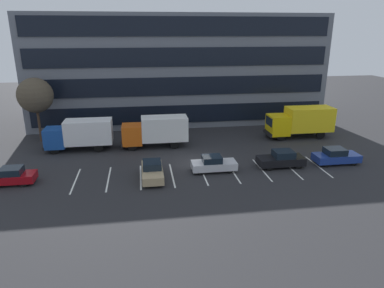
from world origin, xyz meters
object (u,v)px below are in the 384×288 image
at_px(bare_tree, 35,95).
at_px(sedan_silver, 213,164).
at_px(sedan_navy, 336,156).
at_px(box_truck_blue, 80,133).
at_px(sedan_tan, 152,171).
at_px(sedan_maroon, 10,176).
at_px(box_truck_orange, 156,130).
at_px(box_truck_yellow_all, 301,121).
at_px(sedan_black, 281,159).

bearing_deg(bare_tree, sedan_silver, -33.17).
xyz_separation_m(sedan_navy, sedan_silver, (-12.17, -0.14, -0.04)).
bearing_deg(sedan_navy, box_truck_blue, 162.83).
bearing_deg(sedan_tan, box_truck_blue, 129.69).
bearing_deg(sedan_maroon, box_truck_orange, 32.51).
bearing_deg(box_truck_orange, sedan_navy, -24.32).
relative_size(box_truck_yellow_all, sedan_navy, 1.80).
relative_size(sedan_silver, sedan_black, 0.94).
relative_size(box_truck_blue, sedan_black, 1.62).
distance_m(sedan_navy, bare_tree, 32.72).
height_order(box_truck_orange, sedan_silver, box_truck_orange).
height_order(box_truck_blue, sedan_tan, box_truck_blue).
bearing_deg(bare_tree, sedan_navy, -21.10).
distance_m(box_truck_orange, sedan_maroon, 15.09).
distance_m(sedan_maroon, sedan_black, 24.12).
bearing_deg(sedan_silver, sedan_black, 1.33).
bearing_deg(sedan_silver, sedan_tan, -170.97).
height_order(box_truck_orange, sedan_tan, box_truck_orange).
relative_size(box_truck_yellow_all, bare_tree, 1.07).
bearing_deg(box_truck_yellow_all, sedan_silver, -144.67).
xyz_separation_m(box_truck_blue, sedan_tan, (7.29, -8.78, -1.13)).
bearing_deg(box_truck_blue, sedan_navy, -17.17).
xyz_separation_m(sedan_navy, sedan_maroon, (-29.67, -0.41, -0.05)).
bearing_deg(box_truck_yellow_all, sedan_tan, -151.71).
xyz_separation_m(box_truck_yellow_all, sedan_navy, (-0.34, -8.73, -1.31)).
bearing_deg(sedan_black, sedan_silver, -178.67).
height_order(sedan_silver, sedan_maroon, sedan_silver).
bearing_deg(box_truck_yellow_all, box_truck_blue, -177.80).
bearing_deg(sedan_maroon, sedan_silver, 0.90).
bearing_deg(box_truck_orange, sedan_tan, -95.31).
relative_size(box_truck_orange, sedan_tan, 1.69).
xyz_separation_m(box_truck_blue, box_truck_yellow_all, (25.43, 0.98, 0.19)).
xyz_separation_m(sedan_tan, sedan_maroon, (-11.88, 0.62, -0.04)).
height_order(box_truck_yellow_all, sedan_navy, box_truck_yellow_all).
xyz_separation_m(box_truck_orange, sedan_navy, (16.98, -7.67, -1.16)).
height_order(box_truck_blue, sedan_black, box_truck_blue).
bearing_deg(sedan_silver, bare_tree, 146.83).
bearing_deg(sedan_navy, sedan_maroon, -179.20).
distance_m(sedan_navy, sedan_silver, 12.17).
bearing_deg(sedan_black, bare_tree, 154.72).
distance_m(box_truck_blue, box_truck_yellow_all, 25.45).
relative_size(sedan_silver, sedan_maroon, 1.01).
height_order(box_truck_yellow_all, sedan_black, box_truck_yellow_all).
xyz_separation_m(box_truck_blue, sedan_black, (19.52, -7.74, -1.11)).
height_order(box_truck_yellow_all, sedan_maroon, box_truck_yellow_all).
xyz_separation_m(sedan_silver, sedan_black, (6.61, 0.15, 0.05)).
relative_size(sedan_navy, bare_tree, 0.59).
bearing_deg(bare_tree, box_truck_yellow_all, -5.48).
distance_m(box_truck_orange, box_truck_blue, 8.10).
xyz_separation_m(box_truck_orange, sedan_tan, (-0.81, -8.71, -1.17)).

